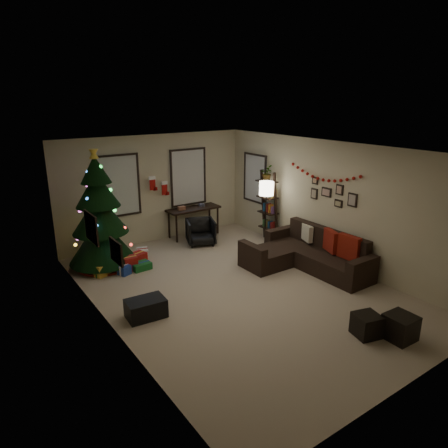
{
  "coord_description": "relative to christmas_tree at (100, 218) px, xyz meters",
  "views": [
    {
      "loc": [
        -4.36,
        -5.81,
        3.59
      ],
      "look_at": [
        0.1,
        0.6,
        1.15
      ],
      "focal_mm": 32.96,
      "sensor_mm": 36.0,
      "label": 1
    }
  ],
  "objects": [
    {
      "name": "art_map",
      "position": [
        -0.73,
        -1.85,
        0.41
      ],
      "size": [
        0.04,
        0.6,
        0.5
      ],
      "color": "black",
      "rests_on": "wall_left"
    },
    {
      "name": "garland",
      "position": [
        4.2,
        -2.38,
        0.86
      ],
      "size": [
        0.08,
        1.9,
        0.3
      ],
      "primitive_type": null,
      "color": "#A5140C",
      "rests_on": "wall_right"
    },
    {
      "name": "desk_chair",
      "position": [
        2.51,
        -0.0,
        -0.78
      ],
      "size": [
        0.8,
        0.77,
        0.64
      ],
      "primitive_type": "imported",
      "rotation": [
        0.0,
        0.0,
        -0.37
      ],
      "color": "black",
      "rests_on": "floor"
    },
    {
      "name": "pillow_red_b",
      "position": [
        3.96,
        -2.92,
        -0.46
      ],
      "size": [
        0.28,
        0.48,
        0.46
      ],
      "primitive_type": "cube",
      "rotation": [
        0.0,
        0.0,
        -0.37
      ],
      "color": "maroon",
      "rests_on": "sofa"
    },
    {
      "name": "wall_front",
      "position": [
        1.75,
        -6.07,
        0.25
      ],
      "size": [
        5.0,
        0.0,
        5.0
      ],
      "primitive_type": "plane",
      "rotation": [
        -1.57,
        0.0,
        0.0
      ],
      "color": "#C2B794",
      "rests_on": "floor"
    },
    {
      "name": "sofa",
      "position": [
        3.61,
        -2.57,
        -0.83
      ],
      "size": [
        1.74,
        2.55,
        0.84
      ],
      "color": "black",
      "rests_on": "floor"
    },
    {
      "name": "ceiling",
      "position": [
        1.75,
        -2.57,
        1.6
      ],
      "size": [
        7.0,
        7.0,
        0.0
      ],
      "primitive_type": "plane",
      "rotation": [
        3.14,
        0.0,
        0.0
      ],
      "color": "white",
      "rests_on": "floor"
    },
    {
      "name": "christmas_tree",
      "position": [
        0.0,
        0.0,
        0.0
      ],
      "size": [
        1.43,
        1.43,
        2.66
      ],
      "rotation": [
        0.0,
        0.0,
        0.05
      ],
      "color": "black",
      "rests_on": "floor"
    },
    {
      "name": "pillow_cream",
      "position": [
        3.96,
        -2.24,
        -0.47
      ],
      "size": [
        0.22,
        0.38,
        0.37
      ],
      "primitive_type": "cube",
      "rotation": [
        0.0,
        0.0,
        -0.34
      ],
      "color": "#BDB699",
      "rests_on": "sofa"
    },
    {
      "name": "bookshelf",
      "position": [
        4.05,
        -0.79,
        -0.21
      ],
      "size": [
        0.3,
        0.54,
        1.83
      ],
      "color": "black",
      "rests_on": "floor"
    },
    {
      "name": "ottoman_near",
      "position": [
        2.43,
        -5.03,
        -0.92
      ],
      "size": [
        0.46,
        0.46,
        0.36
      ],
      "primitive_type": "cube",
      "rotation": [
        0.0,
        0.0,
        -0.27
      ],
      "color": "black",
      "rests_on": "floor"
    },
    {
      "name": "stocking_right",
      "position": [
        1.94,
        0.76,
        0.28
      ],
      "size": [
        0.2,
        0.05,
        0.36
      ],
      "color": "#990F0C",
      "rests_on": "wall_back"
    },
    {
      "name": "pillow_red_a",
      "position": [
        3.96,
        -3.41,
        -0.46
      ],
      "size": [
        0.13,
        0.5,
        0.5
      ],
      "primitive_type": "cube",
      "rotation": [
        0.0,
        0.0,
        -0.0
      ],
      "color": "maroon",
      "rests_on": "sofa"
    },
    {
      "name": "presents",
      "position": [
        0.46,
        -0.4,
        -0.99
      ],
      "size": [
        1.43,
        1.01,
        0.3
      ],
      "rotation": [
        0.0,
        0.0,
        0.26
      ],
      "color": "maroon",
      "rests_on": "floor"
    },
    {
      "name": "wall_right",
      "position": [
        4.25,
        -2.57,
        0.25
      ],
      "size": [
        0.0,
        7.0,
        7.0
      ],
      "primitive_type": "plane",
      "rotation": [
        1.57,
        0.0,
        -1.57
      ],
      "color": "#C2B794",
      "rests_on": "floor"
    },
    {
      "name": "floor_lamp",
      "position": [
        3.7,
        -1.09,
        0.27
      ],
      "size": [
        0.35,
        0.35,
        1.64
      ],
      "rotation": [
        0.0,
        0.0,
        -0.21
      ],
      "color": "black",
      "rests_on": "floor"
    },
    {
      "name": "storage_bin",
      "position": [
        -0.16,
        -2.54,
        -0.94
      ],
      "size": [
        0.68,
        0.48,
        0.32
      ],
      "primitive_type": "cube",
      "rotation": [
        0.0,
        0.0,
        -0.08
      ],
      "color": "black",
      "rests_on": "floor"
    },
    {
      "name": "art_abstract",
      "position": [
        -0.73,
        -2.95,
        0.34
      ],
      "size": [
        0.04,
        0.45,
        0.35
      ],
      "color": "black",
      "rests_on": "wall_left"
    },
    {
      "name": "wall_back",
      "position": [
        1.75,
        0.93,
        0.25
      ],
      "size": [
        5.0,
        0.0,
        5.0
      ],
      "primitive_type": "plane",
      "rotation": [
        1.57,
        0.0,
        0.0
      ],
      "color": "#C2B794",
      "rests_on": "floor"
    },
    {
      "name": "window_right_wall",
      "position": [
        4.22,
        -0.02,
        0.4
      ],
      "size": [
        0.06,
        0.9,
        1.3
      ],
      "color": "#728CB2",
      "rests_on": "wall_right"
    },
    {
      "name": "ottoman_far",
      "position": [
        2.77,
        -5.38,
        -0.9
      ],
      "size": [
        0.44,
        0.44,
        0.4
      ],
      "primitive_type": "cube",
      "rotation": [
        0.0,
        0.0,
        -0.04
      ],
      "color": "black",
      "rests_on": "floor"
    },
    {
      "name": "window_back_right",
      "position": [
        2.7,
        0.9,
        0.45
      ],
      "size": [
        1.05,
        0.06,
        1.5
      ],
      "color": "#728CB2",
      "rests_on": "wall_back"
    },
    {
      "name": "wall_left",
      "position": [
        -0.75,
        -2.57,
        0.25
      ],
      "size": [
        0.0,
        7.0,
        7.0
      ],
      "primitive_type": "plane",
      "rotation": [
        1.57,
        0.0,
        1.57
      ],
      "color": "#C2B794",
      "rests_on": "floor"
    },
    {
      "name": "stocking_left",
      "position": [
        1.61,
        0.74,
        0.45
      ],
      "size": [
        0.2,
        0.05,
        0.36
      ],
      "color": "#990F0C",
      "rests_on": "wall_back"
    },
    {
      "name": "potted_plant",
      "position": [
        4.05,
        -0.66,
        0.71
      ],
      "size": [
        0.56,
        0.57,
        0.48
      ],
      "primitive_type": "imported",
      "rotation": [
        0.0,
        0.0,
        0.93
      ],
      "color": "#4C4C4C",
      "rests_on": "bookshelf"
    },
    {
      "name": "floor",
      "position": [
        1.75,
        -2.57,
        -1.1
      ],
      "size": [
        7.0,
        7.0,
        0.0
      ],
      "primitive_type": "plane",
      "color": "tan",
      "rests_on": "ground"
    },
    {
      "name": "window_back_left",
      "position": [
        0.8,
        0.9,
        0.45
      ],
      "size": [
        1.05,
        0.06,
        1.5
      ],
      "color": "#728CB2",
      "rests_on": "wall_back"
    },
    {
      "name": "desk",
      "position": [
        2.69,
        0.65,
        -0.42
      ],
      "size": [
        1.43,
        0.51,
        0.77
      ],
      "color": "black",
      "rests_on": "floor"
    },
    {
      "name": "gallery",
      "position": [
        4.23,
        -2.65,
        0.47
      ],
      "size": [
        0.03,
        1.25,
        0.54
      ],
      "color": "black",
      "rests_on": "wall_right"
    }
  ]
}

